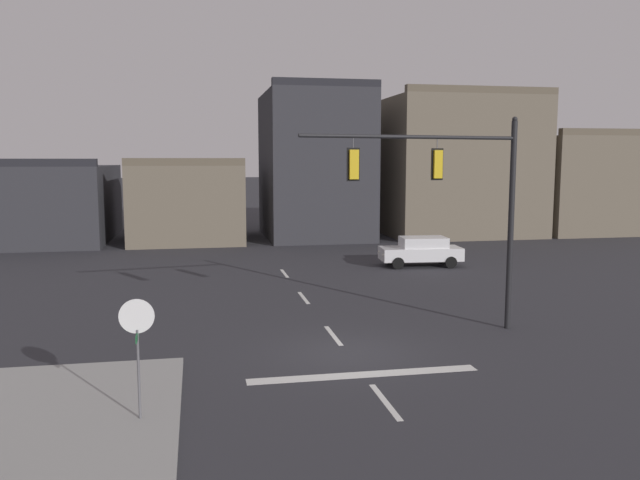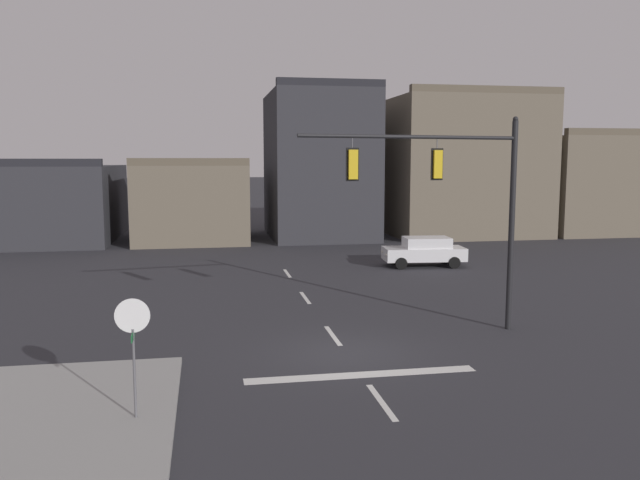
{
  "view_description": "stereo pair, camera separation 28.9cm",
  "coord_description": "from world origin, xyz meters",
  "views": [
    {
      "loc": [
        -4.38,
        -18.37,
        5.81
      ],
      "look_at": [
        -0.24,
        3.08,
        3.08
      ],
      "focal_mm": 36.09,
      "sensor_mm": 36.0,
      "label": 1
    },
    {
      "loc": [
        -4.09,
        -18.42,
        5.81
      ],
      "look_at": [
        -0.24,
        3.08,
        3.08
      ],
      "focal_mm": 36.09,
      "sensor_mm": 36.0,
      "label": 2
    }
  ],
  "objects": [
    {
      "name": "ground_plane",
      "position": [
        0.0,
        0.0,
        0.0
      ],
      "size": [
        400.0,
        400.0,
        0.0
      ],
      "primitive_type": "plane",
      "color": "#2B2B30"
    },
    {
      "name": "sidewalk_near_corner",
      "position": [
        -7.35,
        -4.0,
        0.07
      ],
      "size": [
        5.0,
        8.0,
        0.15
      ],
      "primitive_type": "cube",
      "color": "gray",
      "rests_on": "ground"
    },
    {
      "name": "stop_bar_paint",
      "position": [
        0.0,
        -2.0,
        0.0
      ],
      "size": [
        6.4,
        0.5,
        0.01
      ],
      "primitive_type": "cube",
      "color": "silver",
      "rests_on": "ground"
    },
    {
      "name": "lane_centreline",
      "position": [
        0.0,
        2.0,
        0.0
      ],
      "size": [
        0.16,
        26.4,
        0.01
      ],
      "color": "silver",
      "rests_on": "ground"
    },
    {
      "name": "signal_mast_near_side",
      "position": [
        4.0,
        1.47,
        4.84
      ],
      "size": [
        7.6,
        1.27,
        7.25
      ],
      "color": "black",
      "rests_on": "ground"
    },
    {
      "name": "stop_sign",
      "position": [
        -5.71,
        -4.27,
        2.14
      ],
      "size": [
        0.76,
        0.64,
        2.83
      ],
      "color": "#56565B",
      "rests_on": "ground"
    },
    {
      "name": "car_lot_nearside",
      "position": [
        7.7,
        14.86,
        0.86
      ],
      "size": [
        4.57,
        2.21,
        1.61
      ],
      "color": "silver",
      "rests_on": "ground"
    },
    {
      "name": "building_row",
      "position": [
        7.56,
        30.25,
        4.23
      ],
      "size": [
        51.88,
        13.91,
        11.22
      ],
      "color": "#2D2D33",
      "rests_on": "ground"
    }
  ]
}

